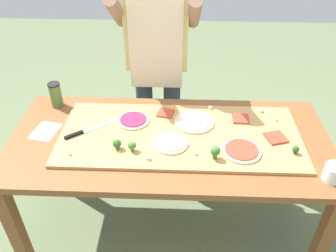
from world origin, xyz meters
name	(u,v)px	position (x,y,z in m)	size (l,w,h in m)	color
ground_plane	(169,225)	(0.00, 0.00, 0.00)	(8.00, 8.00, 0.00)	#60704C
prep_table	(170,151)	(0.00, 0.00, 0.67)	(1.79, 0.83, 0.76)	brown
cutting_board	(180,135)	(0.06, 0.02, 0.77)	(1.34, 0.58, 0.02)	tan
chefs_knife	(84,131)	(-0.48, 0.01, 0.79)	(0.27, 0.21, 0.02)	#B7BABF
pizza_whole_white_garlic	(194,121)	(0.14, 0.13, 0.79)	(0.23, 0.23, 0.02)	beige
pizza_whole_beet_magenta	(133,120)	(-0.22, 0.13, 0.79)	(0.19, 0.19, 0.02)	beige
pizza_whole_tomato_red	(241,150)	(0.38, -0.12, 0.79)	(0.21, 0.21, 0.02)	beige
pizza_whole_cheese_artichoke	(171,143)	(0.01, -0.07, 0.79)	(0.19, 0.19, 0.02)	beige
pizza_slice_far_left	(276,138)	(0.58, 0.00, 0.79)	(0.10, 0.10, 0.01)	#BC3D28
pizza_slice_near_left	(241,119)	(0.41, 0.17, 0.79)	(0.09, 0.09, 0.01)	#BC3D28
pizza_slice_near_right	(166,113)	(-0.03, 0.21, 0.79)	(0.09, 0.09, 0.01)	#BC3D28
broccoli_floret_back_right	(215,151)	(0.24, -0.18, 0.83)	(0.05, 0.05, 0.08)	#3F7220
broccoli_floret_back_mid	(117,144)	(-0.27, -0.12, 0.81)	(0.05, 0.05, 0.06)	#366618
broccoli_floret_center_right	(132,146)	(-0.19, -0.13, 0.82)	(0.04, 0.04, 0.06)	#487A23
broccoli_floret_front_mid	(296,149)	(0.66, -0.12, 0.81)	(0.04, 0.04, 0.05)	#2C5915
cheese_crumble_a	(210,108)	(0.24, 0.28, 0.79)	(0.02, 0.02, 0.02)	silver
cheese_crumble_b	(196,154)	(0.14, -0.15, 0.79)	(0.01, 0.01, 0.01)	white
cheese_crumble_c	(148,158)	(-0.10, -0.20, 0.79)	(0.02, 0.02, 0.02)	silver
cheese_crumble_d	(276,119)	(0.62, 0.17, 0.79)	(0.02, 0.02, 0.02)	silver
cheese_crumble_e	(261,111)	(0.55, 0.26, 0.79)	(0.02, 0.02, 0.02)	silver
cheese_crumble_f	(70,154)	(-0.51, -0.18, 0.79)	(0.01, 0.01, 0.01)	silver
flour_cup	(333,174)	(0.80, -0.28, 0.80)	(0.09, 0.09, 0.08)	white
sauce_jar	(56,95)	(-0.72, 0.31, 0.84)	(0.07, 0.07, 0.16)	#517033
recipe_note	(45,131)	(-0.71, 0.04, 0.76)	(0.13, 0.17, 0.00)	white
cook_center	(157,52)	(-0.11, 0.62, 1.00)	(0.54, 0.39, 1.67)	#333847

